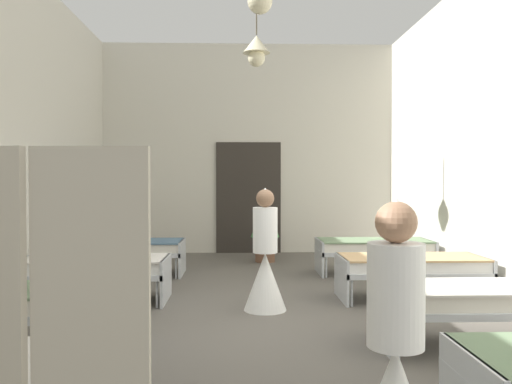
% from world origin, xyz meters
% --- Properties ---
extents(ground_plane, '(6.86, 11.48, 0.10)m').
position_xyz_m(ground_plane, '(0.00, 0.00, -0.05)').
color(ground_plane, '#59544C').
extents(room_shell, '(6.66, 11.08, 4.53)m').
position_xyz_m(room_shell, '(0.00, 1.32, 2.27)').
color(room_shell, beige).
rests_on(room_shell, ground).
extents(bed_left_row_1, '(1.90, 0.84, 0.57)m').
position_xyz_m(bed_left_row_1, '(-2.08, -0.95, 0.44)').
color(bed_left_row_1, '#B7BCC1').
rests_on(bed_left_row_1, ground).
extents(bed_right_row_1, '(1.90, 0.84, 0.57)m').
position_xyz_m(bed_right_row_1, '(2.08, -0.95, 0.44)').
color(bed_right_row_1, '#B7BCC1').
rests_on(bed_right_row_1, ground).
extents(bed_left_row_2, '(1.90, 0.84, 0.57)m').
position_xyz_m(bed_left_row_2, '(-2.08, 0.95, 0.44)').
color(bed_left_row_2, '#B7BCC1').
rests_on(bed_left_row_2, ground).
extents(bed_right_row_2, '(1.90, 0.84, 0.57)m').
position_xyz_m(bed_right_row_2, '(2.08, 0.95, 0.44)').
color(bed_right_row_2, '#B7BCC1').
rests_on(bed_right_row_2, ground).
extents(bed_left_row_3, '(1.90, 0.84, 0.57)m').
position_xyz_m(bed_left_row_3, '(-2.08, 2.85, 0.44)').
color(bed_left_row_3, '#B7BCC1').
rests_on(bed_left_row_3, ground).
extents(bed_right_row_3, '(1.90, 0.84, 0.57)m').
position_xyz_m(bed_right_row_3, '(2.08, 2.85, 0.44)').
color(bed_right_row_3, '#B7BCC1').
rests_on(bed_right_row_3, ground).
extents(nurse_near_aisle, '(0.52, 0.52, 1.49)m').
position_xyz_m(nurse_near_aisle, '(0.12, 0.45, 0.53)').
color(nurse_near_aisle, white).
rests_on(nurse_near_aisle, ground).
extents(nurse_mid_aisle, '(0.52, 0.52, 1.49)m').
position_xyz_m(nurse_mid_aisle, '(0.63, -3.10, 0.53)').
color(nurse_mid_aisle, white).
rests_on(nurse_mid_aisle, ground).
extents(patient_seated_primary, '(0.44, 0.44, 0.80)m').
position_xyz_m(patient_seated_primary, '(-1.73, -0.95, 0.87)').
color(patient_seated_primary, '#515B70').
rests_on(patient_seated_primary, bed_left_row_1).
extents(potted_plant, '(0.56, 0.56, 1.16)m').
position_xyz_m(potted_plant, '(0.30, 4.16, 0.71)').
color(potted_plant, brown).
rests_on(potted_plant, ground).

